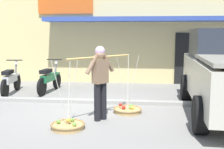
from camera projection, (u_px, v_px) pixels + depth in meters
The scene contains 8 objects.
ground_plane at pixel (84, 109), 7.36m from camera, with size 90.00×90.00×0.00m, color gray.
sidewalk_curb at pixel (89, 101), 8.05m from camera, with size 20.00×0.24×0.10m, color gray.
fruit_vendor at pixel (100, 78), 6.34m from camera, with size 1.22×1.37×1.70m.
fruit_basket_left_side at pixel (127, 110), 7.07m from camera, with size 0.72×0.72×1.45m.
fruit_basket_right_side at pixel (68, 125), 5.87m from camera, with size 0.72×0.72×1.45m.
motorcycle_nearest_shop at pixel (11, 80), 9.22m from camera, with size 0.54×1.82×1.09m.
motorcycle_second_in_row at pixel (49, 79), 9.46m from camera, with size 0.54×1.82×1.09m.
storefront_building at pixel (140, 31), 13.45m from camera, with size 13.00×6.00×4.20m.
Camera 1 is at (1.45, -7.04, 1.97)m, focal length 45.12 mm.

